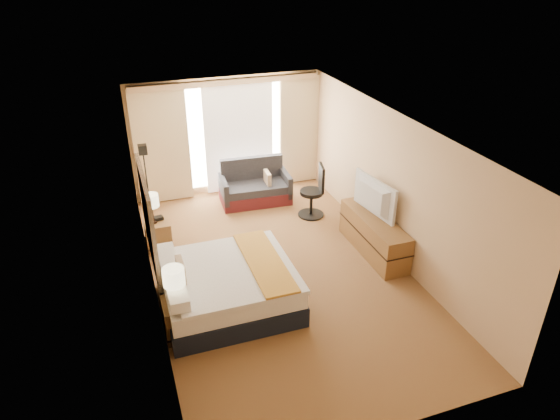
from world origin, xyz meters
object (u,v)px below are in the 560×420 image
object	(u,v)px
nightstand_right	(158,234)
loveseat	(255,188)
media_dresser	(374,235)
bed	(228,287)
desk_chair	(314,194)
lamp_left	(174,278)
lamp_right	(151,201)
nightstand_left	(180,318)
television	(369,197)
floor_lamp	(145,170)

from	to	relation	value
nightstand_right	loveseat	size ratio (longest dim) A/B	0.36
media_dresser	bed	bearing A→B (deg)	-167.33
media_dresser	desk_chair	distance (m)	1.75
loveseat	lamp_left	size ratio (longest dim) A/B	2.43
lamp_right	nightstand_left	bearing A→B (deg)	-88.89
lamp_left	lamp_right	distance (m)	2.55
loveseat	desk_chair	world-z (taller)	desk_chair
nightstand_right	bed	world-z (taller)	bed
nightstand_left	television	distance (m)	3.93
bed	floor_lamp	bearing A→B (deg)	105.88
media_dresser	nightstand_left	bearing A→B (deg)	-164.16
bed	lamp_left	bearing A→B (deg)	-149.99
nightstand_left	lamp_left	xyz separation A→B (m)	(-0.02, -0.08, 0.77)
bed	floor_lamp	distance (m)	3.19
media_dresser	lamp_left	distance (m)	3.95
floor_lamp	lamp_right	distance (m)	0.92
bed	media_dresser	bearing A→B (deg)	12.67
media_dresser	bed	size ratio (longest dim) A/B	0.91
nightstand_left	floor_lamp	world-z (taller)	floor_lamp
media_dresser	television	world-z (taller)	television
desk_chair	lamp_left	xyz separation A→B (m)	(-3.24, -2.80, 0.54)
bed	television	size ratio (longest dim) A/B	1.72
nightstand_right	media_dresser	xyz separation A→B (m)	(3.70, -1.45, 0.07)
desk_chair	lamp_left	bearing A→B (deg)	-125.64
floor_lamp	nightstand_left	bearing A→B (deg)	-89.49
floor_lamp	television	xyz separation A→B (m)	(3.68, -2.10, -0.19)
nightstand_right	lamp_right	world-z (taller)	lamp_right
television	nightstand_right	bearing A→B (deg)	63.29
floor_lamp	lamp_left	xyz separation A→B (m)	(0.01, -3.43, -0.18)
nightstand_right	bed	bearing A→B (deg)	-68.92
lamp_left	lamp_right	world-z (taller)	lamp_left
loveseat	floor_lamp	bearing A→B (deg)	-166.11
loveseat	floor_lamp	size ratio (longest dim) A/B	0.89
nightstand_right	desk_chair	world-z (taller)	desk_chair
desk_chair	lamp_right	world-z (taller)	lamp_right
media_dresser	lamp_right	xyz separation A→B (m)	(-3.75, 1.41, 0.64)
desk_chair	lamp_right	xyz separation A→B (m)	(-3.27, -0.26, 0.49)
nightstand_right	loveseat	world-z (taller)	loveseat
floor_lamp	lamp_left	distance (m)	3.43
media_dresser	television	xyz separation A→B (m)	(-0.05, 0.20, 0.68)
nightstand_left	floor_lamp	size ratio (longest dim) A/B	0.32
nightstand_left	nightstand_right	distance (m)	2.50
bed	desk_chair	xyz separation A→B (m)	(2.41, 2.32, 0.14)
nightstand_right	desk_chair	size ratio (longest dim) A/B	0.49
nightstand_right	television	size ratio (longest dim) A/B	0.47
bed	desk_chair	size ratio (longest dim) A/B	1.78
media_dresser	television	size ratio (longest dim) A/B	1.55
media_dresser	lamp_left	world-z (taller)	lamp_left
nightstand_right	bed	size ratio (longest dim) A/B	0.28
nightstand_left	nightstand_right	world-z (taller)	same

